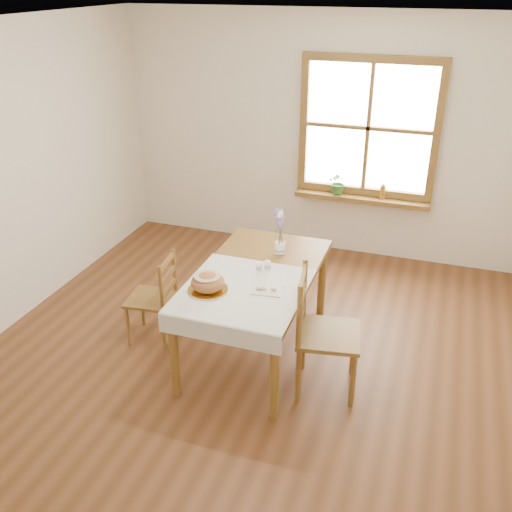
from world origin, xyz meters
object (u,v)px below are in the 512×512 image
Objects in this scene: chair_right at (329,333)px; bread_plate at (208,290)px; flower_vase at (280,249)px; dining_table at (256,282)px; chair_left at (151,297)px.

chair_right is 3.38× the size of bread_plate.
flower_vase is at bearing 31.68° from chair_right.
chair_right is 9.91× the size of flower_vase.
bread_plate is 2.93× the size of flower_vase.
dining_table is 0.96m from chair_left.
chair_right reaches higher than dining_table.
chair_right reaches higher than bread_plate.
chair_right is at bearing -22.54° from dining_table.
chair_left is 1.60m from chair_right.
flower_vase reaches higher than chair_left.
chair_left is 1.19m from flower_vase.
chair_left reaches higher than bread_plate.
chair_left is 2.74× the size of bread_plate.
bread_plate reaches higher than dining_table.
chair_right reaches higher than chair_left.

